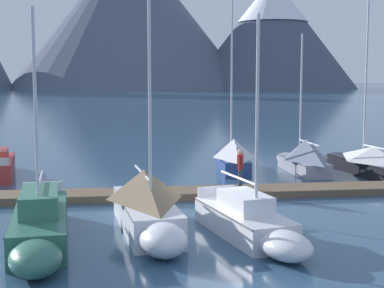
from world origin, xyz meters
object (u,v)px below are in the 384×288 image
(sailboat_mid_dock_port, at_px, (147,204))
(sailboat_outer_slip, at_px, (303,156))
(sailboat_end_of_dock, at_px, (367,160))
(sailboat_second_berth, at_px, (40,225))
(sailboat_far_berth, at_px, (233,155))
(person_on_dock, at_px, (240,166))
(sailboat_mid_dock_starboard, at_px, (252,223))

(sailboat_mid_dock_port, xyz_separation_m, sailboat_outer_slip, (9.06, 10.54, -0.08))
(sailboat_end_of_dock, bearing_deg, sailboat_second_berth, -145.70)
(sailboat_second_berth, relative_size, sailboat_far_berth, 0.82)
(sailboat_far_berth, height_order, sailboat_end_of_dock, sailboat_far_berth)
(sailboat_second_berth, relative_size, person_on_dock, 4.44)
(sailboat_end_of_dock, xyz_separation_m, person_on_dock, (-7.87, -4.39, 0.56))
(sailboat_far_berth, bearing_deg, sailboat_mid_dock_starboard, -100.41)
(sailboat_outer_slip, height_order, person_on_dock, sailboat_outer_slip)
(sailboat_mid_dock_port, distance_m, sailboat_end_of_dock, 15.58)
(sailboat_mid_dock_port, xyz_separation_m, person_on_dock, (4.38, 5.23, 0.33))
(sailboat_end_of_dock, bearing_deg, sailboat_outer_slip, 163.95)
(sailboat_mid_dock_port, bearing_deg, sailboat_second_berth, -163.15)
(sailboat_outer_slip, bearing_deg, sailboat_second_berth, -137.02)
(sailboat_mid_dock_starboard, xyz_separation_m, sailboat_end_of_dock, (9.12, 11.08, 0.16))
(sailboat_outer_slip, bearing_deg, sailboat_mid_dock_starboard, -116.34)
(sailboat_mid_dock_port, height_order, sailboat_outer_slip, sailboat_mid_dock_port)
(sailboat_outer_slip, xyz_separation_m, person_on_dock, (-4.68, -5.30, 0.42))
(sailboat_outer_slip, relative_size, sailboat_end_of_dock, 0.82)
(sailboat_second_berth, height_order, sailboat_end_of_dock, sailboat_end_of_dock)
(sailboat_second_berth, distance_m, sailboat_outer_slip, 16.93)
(sailboat_mid_dock_port, distance_m, sailboat_outer_slip, 13.90)
(sailboat_second_berth, height_order, sailboat_far_berth, sailboat_far_berth)
(sailboat_mid_dock_port, height_order, sailboat_end_of_dock, sailboat_mid_dock_port)
(sailboat_mid_dock_port, xyz_separation_m, sailboat_mid_dock_starboard, (3.13, -1.46, -0.38))
(sailboat_mid_dock_port, distance_m, sailboat_far_berth, 12.79)
(sailboat_outer_slip, xyz_separation_m, sailboat_end_of_dock, (3.19, -0.92, -0.14))
(sailboat_second_berth, bearing_deg, sailboat_outer_slip, 42.98)
(person_on_dock, bearing_deg, sailboat_mid_dock_port, -129.96)
(sailboat_mid_dock_port, xyz_separation_m, sailboat_far_berth, (5.52, 11.54, -0.07))
(sailboat_far_berth, xyz_separation_m, sailboat_end_of_dock, (6.74, -1.92, -0.16))
(sailboat_mid_dock_starboard, xyz_separation_m, person_on_dock, (1.26, 6.69, 0.71))
(sailboat_second_berth, relative_size, sailboat_end_of_dock, 0.84)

